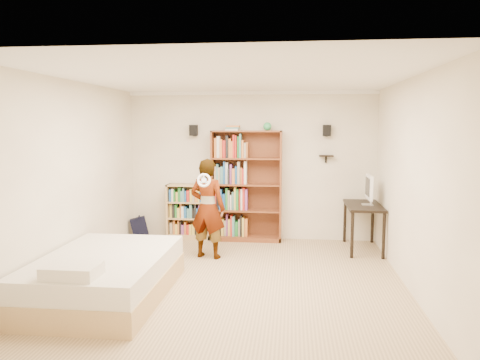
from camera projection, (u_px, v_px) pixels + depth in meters
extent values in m
cube|color=tan|center=(235.00, 282.00, 6.27)|extent=(4.50, 5.00, 0.01)
cube|color=white|center=(251.00, 166.00, 8.58)|extent=(4.50, 0.02, 2.70)
cube|color=white|center=(195.00, 221.00, 3.65)|extent=(4.50, 0.02, 2.70)
cube|color=white|center=(71.00, 180.00, 6.37)|extent=(0.02, 5.00, 2.70)
cube|color=white|center=(412.00, 185.00, 5.87)|extent=(0.02, 5.00, 2.70)
cube|color=white|center=(234.00, 77.00, 5.96)|extent=(4.50, 5.00, 0.02)
cube|color=white|center=(251.00, 93.00, 8.40)|extent=(4.50, 0.06, 0.06)
cube|color=white|center=(194.00, 48.00, 3.52)|extent=(4.50, 0.06, 0.06)
cube|color=white|center=(69.00, 81.00, 6.21)|extent=(0.06, 5.00, 0.06)
cube|color=white|center=(414.00, 78.00, 5.72)|extent=(0.06, 5.00, 0.06)
cube|color=black|center=(194.00, 130.00, 8.53)|extent=(0.14, 0.12, 0.20)
cube|color=black|center=(327.00, 130.00, 8.26)|extent=(0.14, 0.12, 0.20)
cube|color=black|center=(326.00, 156.00, 8.32)|extent=(0.25, 0.16, 0.02)
imported|color=black|center=(208.00, 208.00, 7.36)|extent=(0.65, 0.50, 1.58)
torus|color=white|center=(204.00, 180.00, 7.01)|extent=(0.21, 0.08, 0.21)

